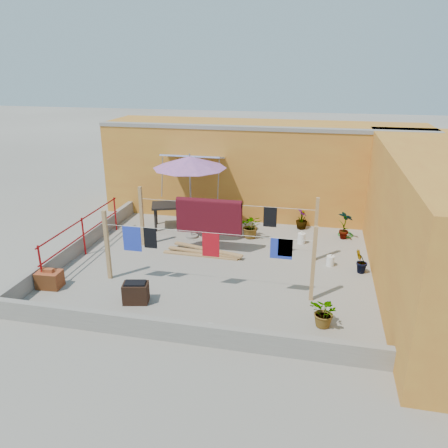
{
  "coord_description": "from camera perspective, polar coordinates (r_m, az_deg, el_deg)",
  "views": [
    {
      "loc": [
        2.45,
        -10.45,
        5.11
      ],
      "look_at": [
        0.08,
        0.3,
        1.05
      ],
      "focal_mm": 35.0,
      "sensor_mm": 36.0,
      "label": 1
    }
  ],
  "objects": [
    {
      "name": "patio_umbrella",
      "position": [
        13.01,
        -4.5,
        7.99
      ],
      "size": [
        2.41,
        2.41,
        2.63
      ],
      "color": "gray",
      "rests_on": "ground"
    },
    {
      "name": "parapet_front",
      "position": [
        8.78,
        -6.13,
        -13.73
      ],
      "size": [
        8.3,
        0.16,
        0.44
      ],
      "primitive_type": "cube",
      "color": "gray",
      "rests_on": "ground"
    },
    {
      "name": "water_jug_a",
      "position": [
        13.35,
        10.08,
        -1.85
      ],
      "size": [
        0.23,
        0.23,
        0.37
      ],
      "color": "white",
      "rests_on": "ground"
    },
    {
      "name": "lumber_pile",
      "position": [
        12.43,
        -2.62,
        -3.71
      ],
      "size": [
        2.31,
        0.68,
        0.14
      ],
      "color": "tan",
      "rests_on": "ground"
    },
    {
      "name": "brazier",
      "position": [
        10.18,
        -11.45,
        -8.76
      ],
      "size": [
        0.63,
        0.49,
        0.5
      ],
      "color": "black",
      "rests_on": "ground"
    },
    {
      "name": "clothesline_rig",
      "position": [
        12.08,
        -1.82,
        0.48
      ],
      "size": [
        5.09,
        2.35,
        1.8
      ],
      "color": "tan",
      "rests_on": "ground"
    },
    {
      "name": "plant_back_a",
      "position": [
        13.52,
        3.57,
        -0.27
      ],
      "size": [
        0.7,
        0.61,
        0.77
      ],
      "primitive_type": "imported",
      "rotation": [
        0.0,
        0.0,
        0.02
      ],
      "color": "#23611B",
      "rests_on": "ground"
    },
    {
      "name": "wall_right",
      "position": [
        11.37,
        25.74,
        0.17
      ],
      "size": [
        2.4,
        9.0,
        3.2
      ],
      "primitive_type": "cube",
      "color": "#C2832A",
      "rests_on": "ground"
    },
    {
      "name": "plant_back_b",
      "position": [
        14.47,
        10.11,
        0.62
      ],
      "size": [
        0.38,
        0.38,
        0.66
      ],
      "primitive_type": "imported",
      "rotation": [
        0.0,
        0.0,
        1.59
      ],
      "color": "#23611B",
      "rests_on": "ground"
    },
    {
      "name": "brick_stack",
      "position": [
        11.43,
        -21.83,
        -6.71
      ],
      "size": [
        0.59,
        0.45,
        0.5
      ],
      "color": "#A45325",
      "rests_on": "ground"
    },
    {
      "name": "plant_right_b",
      "position": [
        11.8,
        17.45,
        -4.71
      ],
      "size": [
        0.45,
        0.44,
        0.64
      ],
      "primitive_type": "imported",
      "rotation": [
        0.0,
        0.0,
        3.85
      ],
      "color": "#23611B",
      "rests_on": "ground"
    },
    {
      "name": "parapet_left",
      "position": [
        13.26,
        -18.15,
        -2.47
      ],
      "size": [
        0.16,
        7.3,
        0.44
      ],
      "primitive_type": "cube",
      "color": "gray",
      "rests_on": "ground"
    },
    {
      "name": "green_hose",
      "position": [
        14.32,
        15.58,
        -1.31
      ],
      "size": [
        0.48,
        0.48,
        0.07
      ],
      "color": "#176721",
      "rests_on": "ground"
    },
    {
      "name": "white_basin",
      "position": [
        9.07,
        -2.04,
        -13.74
      ],
      "size": [
        0.48,
        0.48,
        0.08
      ],
      "color": "white",
      "rests_on": "ground"
    },
    {
      "name": "outdoor_table",
      "position": [
        14.38,
        -6.03,
        2.33
      ],
      "size": [
        1.88,
        1.36,
        0.79
      ],
      "color": "black",
      "rests_on": "ground"
    },
    {
      "name": "plant_right_c",
      "position": [
        9.32,
        13.07,
        -11.2
      ],
      "size": [
        0.78,
        0.76,
        0.66
      ],
      "primitive_type": "imported",
      "rotation": [
        0.0,
        0.0,
        5.66
      ],
      "color": "#23611B",
      "rests_on": "ground"
    },
    {
      "name": "wall_back",
      "position": [
        15.67,
        5.0,
        7.25
      ],
      "size": [
        11.0,
        3.27,
        3.21
      ],
      "color": "#C2832A",
      "rests_on": "ground"
    },
    {
      "name": "ground",
      "position": [
        11.89,
        -0.69,
        -5.22
      ],
      "size": [
        80.0,
        80.0,
        0.0
      ],
      "primitive_type": "plane",
      "color": "#9E998E",
      "rests_on": "ground"
    },
    {
      "name": "plant_right_a",
      "position": [
        13.88,
        15.5,
        -0.11
      ],
      "size": [
        0.58,
        0.55,
        0.92
      ],
      "primitive_type": "imported",
      "rotation": [
        0.0,
        0.0,
        2.51
      ],
      "color": "#23611B",
      "rests_on": "ground"
    },
    {
      "name": "red_railing",
      "position": [
        12.81,
        -17.94,
        -0.84
      ],
      "size": [
        0.05,
        4.2,
        1.1
      ],
      "color": "#A21013",
      "rests_on": "ground"
    },
    {
      "name": "water_jug_b",
      "position": [
        12.06,
        13.71,
        -4.7
      ],
      "size": [
        0.21,
        0.21,
        0.32
      ],
      "color": "white",
      "rests_on": "ground"
    }
  ]
}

